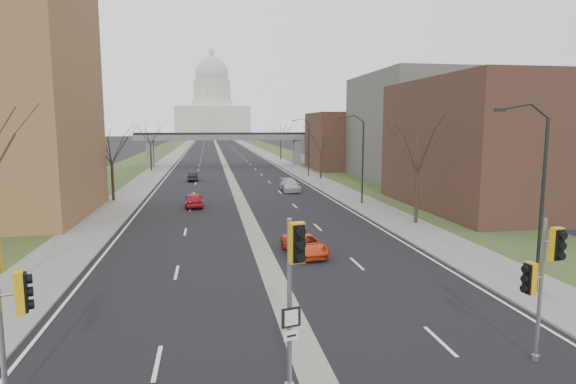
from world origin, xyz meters
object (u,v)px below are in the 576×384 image
object	(u,v)px
signal_pole_median	(294,275)
car_left_near	(194,200)
signal_pole_left	(4,286)
car_left_far	(193,177)
car_right_mid	(290,185)
car_right_near	(304,245)
signal_pole_right	(542,271)

from	to	relation	value
signal_pole_median	car_left_near	bearing A→B (deg)	81.80
signal_pole_left	car_left_near	world-z (taller)	signal_pole_left
car_left_near	signal_pole_median	bearing A→B (deg)	94.01
car_left_far	car_right_mid	xyz separation A→B (m)	(11.74, -12.73, 0.08)
car_left_near	car_left_far	xyz separation A→B (m)	(-0.76, 22.30, -0.07)
signal_pole_median	car_left_near	distance (m)	33.97
signal_pole_median	car_right_near	distance (m)	15.74
signal_pole_right	car_left_far	world-z (taller)	signal_pole_right
car_left_near	car_left_far	size ratio (longest dim) A/B	1.08
car_right_mid	signal_pole_left	bearing A→B (deg)	-109.94
car_left_far	car_right_mid	size ratio (longest dim) A/B	0.78
car_left_far	signal_pole_left	bearing A→B (deg)	87.68
signal_pole_median	car_right_mid	xyz separation A→B (m)	(7.18, 43.20, -2.92)
signal_pole_left	signal_pole_right	xyz separation A→B (m)	(15.98, 0.02, -0.40)
signal_pole_right	car_right_near	bearing A→B (deg)	99.65
signal_pole_left	signal_pole_median	size ratio (longest dim) A/B	1.05
signal_pole_right	car_right_mid	world-z (taller)	signal_pole_right
car_right_mid	car_left_far	bearing A→B (deg)	132.03
signal_pole_right	car_right_near	xyz separation A→B (m)	(-4.89, 14.56, -2.56)
signal_pole_median	car_left_far	size ratio (longest dim) A/B	1.36
signal_pole_median	car_left_near	xyz separation A→B (m)	(-3.80, 33.63, -2.92)
signal_pole_median	car_right_mid	size ratio (longest dim) A/B	1.06
signal_pole_median	car_right_near	bearing A→B (deg)	62.86
signal_pole_left	car_right_near	world-z (taller)	signal_pole_left
car_left_far	car_right_mid	bearing A→B (deg)	133.66
signal_pole_median	car_left_far	world-z (taller)	signal_pole_median
car_left_far	car_right_near	size ratio (longest dim) A/B	0.87
signal_pole_right	car_right_mid	xyz separation A→B (m)	(-1.05, 42.68, -2.46)
signal_pole_right	car_left_far	xyz separation A→B (m)	(-12.79, 55.41, -2.55)
signal_pole_median	car_right_mid	distance (m)	43.89
car_right_near	car_right_mid	bearing A→B (deg)	75.34
car_left_far	car_right_near	bearing A→B (deg)	101.93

